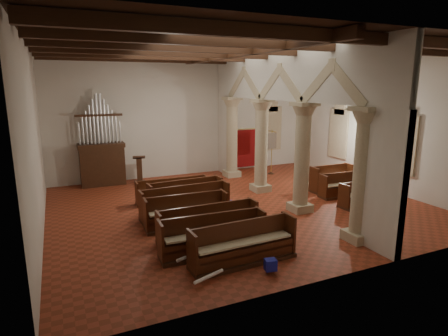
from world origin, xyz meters
TOP-DOWN VIEW (x-y plane):
  - floor at (0.00, 0.00)m, footprint 14.00×14.00m
  - ceiling at (0.00, 0.00)m, footprint 14.00×14.00m
  - wall_back at (0.00, 6.00)m, footprint 14.00×0.02m
  - wall_front at (0.00, -6.00)m, footprint 14.00×0.02m
  - wall_left at (-7.00, 0.00)m, footprint 0.02×12.00m
  - wall_right at (7.00, 0.00)m, footprint 0.02×12.00m
  - ceiling_beams at (0.00, 0.00)m, footprint 13.80×11.80m
  - arcade at (1.80, 0.00)m, footprint 0.90×11.90m
  - window_right_a at (6.98, -1.50)m, footprint 0.03×1.00m
  - window_right_b at (6.98, 2.50)m, footprint 0.03×1.00m
  - window_back at (5.00, 5.98)m, footprint 1.00×0.03m
  - pipe_organ at (-4.50, 5.50)m, footprint 2.10×0.85m
  - lectern at (-2.87, 4.99)m, footprint 0.64×0.66m
  - dossal_curtain at (3.50, 5.92)m, footprint 1.80×0.07m
  - processional_banner at (3.95, 4.13)m, footprint 0.55×0.70m
  - hymnal_box_a at (-1.72, -5.19)m, footprint 0.33×0.29m
  - hymnal_box_b at (-1.63, -2.26)m, footprint 0.36×0.30m
  - hymnal_box_c at (-0.65, -0.42)m, footprint 0.34×0.29m
  - tube_heater_a at (-3.30, -4.95)m, footprint 0.87×0.39m
  - tube_heater_b at (-3.32, -3.69)m, footprint 0.91×0.41m
  - nave_pew_0 at (-2.07, -4.37)m, footprint 3.02×0.86m
  - nave_pew_1 at (-2.59, -3.51)m, footprint 3.06×0.90m
  - nave_pew_2 at (-2.32, -2.50)m, footprint 3.19×0.72m
  - nave_pew_3 at (-2.61, -1.26)m, footprint 2.80×0.85m
  - nave_pew_4 at (-2.34, -0.34)m, footprint 3.28×0.87m
  - nave_pew_5 at (-2.04, 0.52)m, footprint 2.92×0.92m
  - nave_pew_6 at (-2.24, 1.61)m, footprint 2.95×0.69m
  - aisle_pew_0 at (4.40, -1.95)m, footprint 2.03×0.78m
  - aisle_pew_1 at (4.53, -0.67)m, footprint 2.01×0.80m
  - aisle_pew_2 at (4.74, 0.23)m, footprint 2.05×0.78m

SIDE VIEW (x-z plane):
  - floor at x=0.00m, z-range 0.00..0.00m
  - tube_heater_a at x=-3.30m, z-range 0.12..0.20m
  - tube_heater_b at x=-3.32m, z-range 0.11..0.21m
  - hymnal_box_a at x=-1.72m, z-range 0.10..0.39m
  - hymnal_box_c at x=-0.65m, z-range 0.10..0.40m
  - hymnal_box_b at x=-1.63m, z-range 0.10..0.45m
  - nave_pew_6 at x=-2.24m, z-range -0.16..0.79m
  - aisle_pew_0 at x=4.40m, z-range -0.16..0.82m
  - aisle_pew_1 at x=4.53m, z-range -0.17..0.85m
  - nave_pew_2 at x=-2.32m, z-range -0.18..0.88m
  - nave_pew_3 at x=-2.61m, z-range -0.19..0.91m
  - nave_pew_5 at x=-2.04m, z-range -0.19..0.93m
  - nave_pew_0 at x=-2.07m, z-range -0.19..0.93m
  - nave_pew_1 at x=-2.59m, z-range -0.19..0.94m
  - nave_pew_4 at x=-2.34m, z-range -0.19..0.94m
  - aisle_pew_2 at x=4.74m, z-range -0.19..0.97m
  - lectern at x=-2.87m, z-range -0.12..1.30m
  - processional_banner at x=3.95m, z-range -0.39..1.99m
  - dossal_curtain at x=3.50m, z-range 0.08..2.25m
  - pipe_organ at x=-4.50m, z-range -0.83..3.57m
  - window_right_a at x=6.98m, z-range 1.10..3.30m
  - window_right_b at x=6.98m, z-range 1.10..3.30m
  - window_back at x=5.00m, z-range 1.10..3.30m
  - wall_back at x=0.00m, z-range 0.00..6.00m
  - wall_front at x=0.00m, z-range 0.00..6.00m
  - wall_left at x=-7.00m, z-range 0.00..6.00m
  - wall_right at x=7.00m, z-range 0.00..6.00m
  - arcade at x=1.80m, z-range 0.56..6.56m
  - ceiling_beams at x=0.00m, z-range 5.67..5.97m
  - ceiling at x=0.00m, z-range 6.00..6.00m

